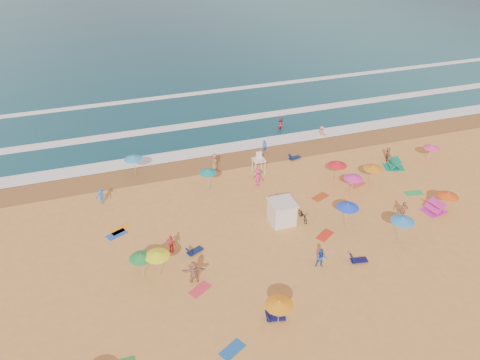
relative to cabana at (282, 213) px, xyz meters
name	(u,v)px	position (x,y,z in m)	size (l,w,h in m)	color
ground	(229,237)	(-5.02, -0.59, -1.00)	(220.00, 220.00, 0.00)	gold
ocean	(121,16)	(-5.02, 83.41, -1.00)	(220.00, 140.00, 0.18)	#0C4756
wet_sand	(194,166)	(-5.02, 11.91, -0.99)	(220.00, 220.00, 0.00)	olive
surf_foam	(177,130)	(-5.02, 20.73, -0.90)	(200.00, 18.70, 0.05)	white
cabana	(282,213)	(0.00, 0.00, 0.00)	(2.00, 2.00, 2.00)	silver
cabana_roof	(282,202)	(0.00, 0.00, 1.06)	(2.20, 2.20, 0.12)	silver
bicycle	(303,215)	(1.90, -0.30, -0.53)	(0.62, 1.77, 0.93)	black
lifeguard_stand	(259,164)	(0.94, 8.39, 0.05)	(1.20, 1.20, 2.10)	white
beach_umbrellas	(251,219)	(-3.32, -1.40, 1.09)	(66.20, 26.98, 0.75)	red
loungers	(306,253)	(0.19, -4.58, -0.83)	(65.98, 26.55, 0.34)	#0E1449
towels	(226,258)	(-6.02, -3.00, -0.98)	(47.51, 16.28, 0.03)	red
popup_tents	(413,182)	(14.26, 1.10, -0.40)	(3.34, 9.88, 1.20)	#CC2DA0
beachgoers	(239,188)	(-2.25, 5.07, -0.19)	(44.25, 24.19, 2.09)	blue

